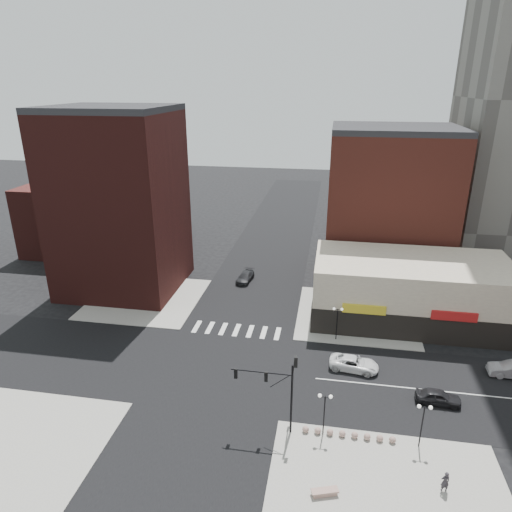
# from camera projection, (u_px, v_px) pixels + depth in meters

# --- Properties ---
(ground) EXTENTS (240.00, 240.00, 0.00)m
(ground) POSITION_uv_depth(u_px,v_px,m) (222.00, 369.00, 48.72)
(ground) COLOR black
(ground) RESTS_ON ground
(road_ew) EXTENTS (200.00, 14.00, 0.02)m
(road_ew) POSITION_uv_depth(u_px,v_px,m) (222.00, 369.00, 48.72)
(road_ew) COLOR black
(road_ew) RESTS_ON ground
(road_ns) EXTENTS (14.00, 200.00, 0.02)m
(road_ns) POSITION_uv_depth(u_px,v_px,m) (222.00, 369.00, 48.72)
(road_ns) COLOR black
(road_ns) RESTS_ON ground
(sidewalk_nw) EXTENTS (15.00, 15.00, 0.12)m
(sidewalk_nw) POSITION_uv_depth(u_px,v_px,m) (146.00, 299.00, 64.32)
(sidewalk_nw) COLOR gray
(sidewalk_nw) RESTS_ON ground
(sidewalk_ne) EXTENTS (15.00, 15.00, 0.12)m
(sidewalk_ne) POSITION_uv_depth(u_px,v_px,m) (355.00, 315.00, 59.75)
(sidewalk_ne) COLOR gray
(sidewalk_ne) RESTS_ON ground
(sidewalk_se) EXTENTS (18.00, 14.00, 0.12)m
(sidewalk_se) POSITION_uv_depth(u_px,v_px,m) (389.00, 501.00, 33.30)
(sidewalk_se) COLOR gray
(sidewalk_se) RESTS_ON ground
(sidewalk_sw) EXTENTS (15.00, 15.00, 0.12)m
(sidewalk_sw) POSITION_uv_depth(u_px,v_px,m) (9.00, 453.00, 37.65)
(sidewalk_sw) COLOR gray
(sidewalk_sw) RESTS_ON ground
(building_nw) EXTENTS (16.00, 15.00, 25.00)m
(building_nw) POSITION_uv_depth(u_px,v_px,m) (119.00, 204.00, 64.23)
(building_nw) COLOR #3C1513
(building_nw) RESTS_ON ground
(building_nw_low) EXTENTS (20.00, 18.00, 12.00)m
(building_nw_low) POSITION_uv_depth(u_px,v_px,m) (94.00, 215.00, 82.88)
(building_nw_low) COLOR #3C1513
(building_nw_low) RESTS_ON ground
(building_ne_midrise) EXTENTS (18.00, 15.00, 22.00)m
(building_ne_midrise) POSITION_uv_depth(u_px,v_px,m) (388.00, 207.00, 68.91)
(building_ne_midrise) COLOR maroon
(building_ne_midrise) RESTS_ON ground
(building_ne_row) EXTENTS (24.20, 12.20, 8.00)m
(building_ne_row) POSITION_uv_depth(u_px,v_px,m) (409.00, 295.00, 58.02)
(building_ne_row) COLOR beige
(building_ne_row) RESTS_ON ground
(traffic_signal) EXTENTS (5.59, 3.09, 7.77)m
(traffic_signal) POSITION_uv_depth(u_px,v_px,m) (281.00, 382.00, 38.59)
(traffic_signal) COLOR black
(traffic_signal) RESTS_ON ground
(street_lamp_se_a) EXTENTS (1.22, 0.32, 4.16)m
(street_lamp_se_a) POSITION_uv_depth(u_px,v_px,m) (325.00, 404.00, 38.45)
(street_lamp_se_a) COLOR black
(street_lamp_se_a) RESTS_ON sidewalk_se
(street_lamp_se_b) EXTENTS (1.22, 0.32, 4.16)m
(street_lamp_se_b) POSITION_uv_depth(u_px,v_px,m) (424.00, 415.00, 37.19)
(street_lamp_se_b) COLOR black
(street_lamp_se_b) RESTS_ON sidewalk_se
(street_lamp_ne) EXTENTS (1.22, 0.32, 4.16)m
(street_lamp_ne) POSITION_uv_depth(u_px,v_px,m) (338.00, 315.00, 53.01)
(street_lamp_ne) COLOR black
(street_lamp_ne) RESTS_ON sidewalk_ne
(bollard_row) EXTENTS (7.92, 0.57, 0.57)m
(bollard_row) POSITION_uv_depth(u_px,v_px,m) (348.00, 434.00, 39.14)
(bollard_row) COLOR gray
(bollard_row) RESTS_ON sidewalk_se
(white_suv) EXTENTS (5.40, 2.98, 1.43)m
(white_suv) POSITION_uv_depth(u_px,v_px,m) (354.00, 363.00, 48.42)
(white_suv) COLOR white
(white_suv) RESTS_ON ground
(dark_sedan_east) EXTENTS (4.26, 1.93, 1.42)m
(dark_sedan_east) POSITION_uv_depth(u_px,v_px,m) (438.00, 397.00, 43.30)
(dark_sedan_east) COLOR black
(dark_sedan_east) RESTS_ON ground
(dark_sedan_north) EXTENTS (2.49, 4.92, 1.37)m
(dark_sedan_north) POSITION_uv_depth(u_px,v_px,m) (245.00, 277.00, 69.81)
(dark_sedan_north) COLOR black
(dark_sedan_north) RESTS_ON ground
(pedestrian) EXTENTS (0.72, 0.54, 1.79)m
(pedestrian) POSITION_uv_depth(u_px,v_px,m) (445.00, 482.00, 33.79)
(pedestrian) COLOR #29262B
(pedestrian) RESTS_ON sidewalk_se
(stone_bench) EXTENTS (2.11, 1.21, 0.47)m
(stone_bench) POSITION_uv_depth(u_px,v_px,m) (325.00, 492.00, 33.68)
(stone_bench) COLOR #A37E71
(stone_bench) RESTS_ON sidewalk_se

